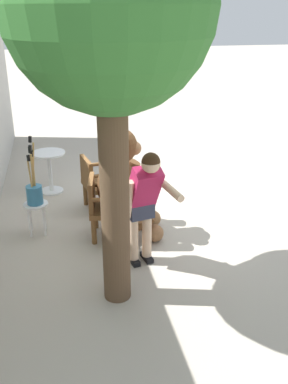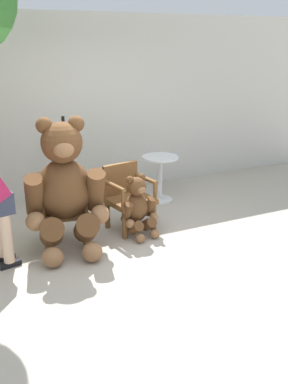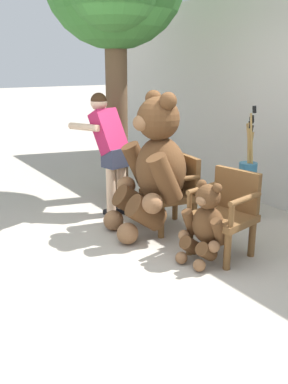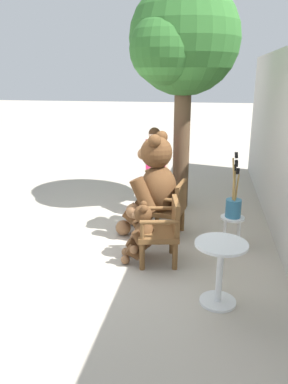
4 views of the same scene
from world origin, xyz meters
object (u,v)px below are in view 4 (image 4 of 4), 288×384
(person_visitor, at_px, (155,165))
(patio_tree, at_px, (181,43))
(teddy_bear_small, at_px, (141,233))
(wooden_chair_left, at_px, (170,207))
(white_stool, at_px, (232,224))
(brush_bucket, at_px, (234,204))
(round_side_table, at_px, (220,266))
(teddy_bear_large, at_px, (153,186))
(wooden_chair_right, at_px, (163,229))

(person_visitor, xyz_separation_m, patio_tree, (-0.44, 0.36, 1.99))
(teddy_bear_small, relative_size, person_visitor, 0.53)
(wooden_chair_left, bearing_deg, white_stool, 74.35)
(brush_bucket, distance_m, round_side_table, 1.50)
(teddy_bear_large, bearing_deg, brush_bucket, 76.59)
(wooden_chair_left, xyz_separation_m, brush_bucket, (0.26, 0.93, 0.20))
(teddy_bear_small, height_order, round_side_table, teddy_bear_small)
(teddy_bear_large, height_order, teddy_bear_small, teddy_bear_large)
(wooden_chair_right, relative_size, patio_tree, 0.22)
(person_visitor, bearing_deg, white_stool, 48.80)
(teddy_bear_large, height_order, brush_bucket, teddy_bear_large)
(person_visitor, bearing_deg, round_side_table, 22.76)
(teddy_bear_large, relative_size, person_visitor, 1.05)
(teddy_bear_small, height_order, white_stool, teddy_bear_small)
(brush_bucket, bearing_deg, teddy_bear_small, -62.40)
(wooden_chair_right, bearing_deg, person_visitor, -168.20)
(wooden_chair_right, bearing_deg, teddy_bear_small, -85.93)
(round_side_table, distance_m, patio_tree, 3.98)
(wooden_chair_left, relative_size, round_side_table, 1.19)
(white_stool, height_order, brush_bucket, brush_bucket)
(teddy_bear_large, relative_size, round_side_table, 2.22)
(teddy_bear_large, relative_size, brush_bucket, 1.69)
(wooden_chair_right, height_order, brush_bucket, brush_bucket)
(patio_tree, bearing_deg, teddy_bear_small, -7.20)
(teddy_bear_large, bearing_deg, wooden_chair_left, 85.17)
(teddy_bear_small, bearing_deg, person_visitor, -177.34)
(teddy_bear_small, bearing_deg, round_side_table, 50.36)
(white_stool, xyz_separation_m, round_side_table, (1.47, -0.20, 0.09))
(wooden_chair_left, bearing_deg, wooden_chair_right, -0.03)
(wooden_chair_right, relative_size, white_stool, 1.87)
(white_stool, bearing_deg, wooden_chair_right, -56.50)
(teddy_bear_large, relative_size, white_stool, 3.47)
(white_stool, xyz_separation_m, brush_bucket, (0.00, -0.00, 0.30))
(person_visitor, xyz_separation_m, round_side_table, (2.61, 1.09, -0.46))
(wooden_chair_left, distance_m, teddy_bear_small, 0.94)
(wooden_chair_left, distance_m, round_side_table, 1.88)
(wooden_chair_right, distance_m, teddy_bear_small, 0.29)
(teddy_bear_small, xyz_separation_m, person_visitor, (-1.77, -0.08, 0.51))
(teddy_bear_large, xyz_separation_m, teddy_bear_small, (0.92, -0.02, -0.38))
(teddy_bear_large, distance_m, person_visitor, 0.87)
(wooden_chair_right, bearing_deg, patio_tree, -179.90)
(teddy_bear_large, distance_m, teddy_bear_small, 1.00)
(person_visitor, distance_m, patio_tree, 2.07)
(patio_tree, bearing_deg, teddy_bear_large, -11.43)
(wooden_chair_right, height_order, patio_tree, patio_tree)
(wooden_chair_left, relative_size, person_visitor, 0.56)
(teddy_bear_small, xyz_separation_m, brush_bucket, (-0.63, 1.21, 0.26))
(wooden_chair_left, relative_size, white_stool, 1.87)
(patio_tree, bearing_deg, wooden_chair_left, 0.19)
(teddy_bear_large, bearing_deg, teddy_bear_small, -1.13)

